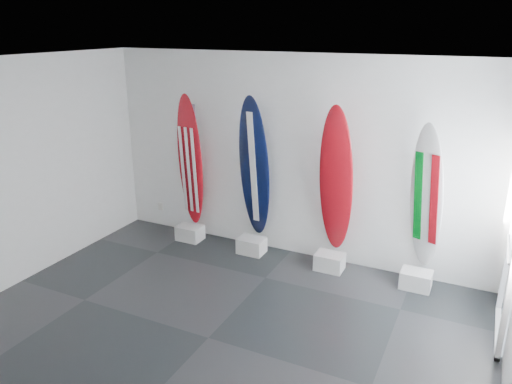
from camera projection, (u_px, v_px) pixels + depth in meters
The scene contains 13 objects.
floor at pixel (208, 338), 5.57m from camera, with size 6.00×6.00×0.00m, color black.
ceiling at pixel (198, 65), 4.60m from camera, with size 6.00×6.00×0.00m, color white.
wall_back at pixel (293, 158), 7.21m from camera, with size 6.00×6.00×0.00m, color white.
wall_left at pixel (4, 177), 6.32m from camera, with size 5.00×5.00×0.00m, color white.
display_block_usa at pixel (190, 233), 8.07m from camera, with size 0.40×0.30×0.24m, color silver.
surfboard_usa at pixel (190, 161), 7.77m from camera, with size 0.48×0.08×2.14m, color maroon.
display_block_navy at pixel (252, 245), 7.60m from camera, with size 0.40×0.30×0.24m, color silver.
surfboard_navy at pixel (254, 168), 7.30m from camera, with size 0.50×0.08×2.20m, color black.
display_block_swiss at pixel (330, 262), 7.09m from camera, with size 0.40×0.30×0.24m, color silver.
surfboard_swiss at pixel (336, 181), 6.79m from camera, with size 0.49×0.08×2.17m, color maroon.
display_block_italy at pixel (416, 280), 6.59m from camera, with size 0.40×0.30×0.24m, color silver.
surfboard_italy at pixel (426, 198), 6.31m from camera, with size 0.46×0.08×2.03m, color silver.
wall_outlet at pixel (160, 206), 8.58m from camera, with size 0.09×0.02×0.13m, color silver.
Camera 1 is at (2.55, -4.02, 3.37)m, focal length 34.55 mm.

